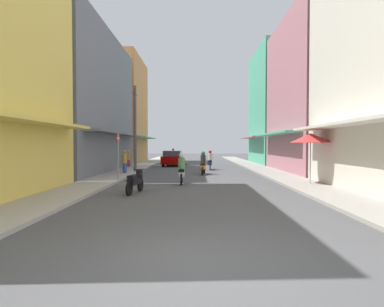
{
  "coord_description": "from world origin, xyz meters",
  "views": [
    {
      "loc": [
        -0.08,
        -5.04,
        1.97
      ],
      "look_at": [
        -0.32,
        13.9,
        1.46
      ],
      "focal_mm": 28.68,
      "sensor_mm": 36.0,
      "label": 1
    }
  ],
  "objects": [
    {
      "name": "motorbike_black",
      "position": [
        -2.56,
        7.46,
        0.5
      ],
      "size": [
        0.59,
        1.8,
        0.96
      ],
      "color": "black",
      "rests_on": "ground"
    },
    {
      "name": "building_right_far",
      "position": [
        9.18,
        27.21,
        5.91
      ],
      "size": [
        7.05,
        8.95,
        11.83
      ],
      "color": "#4CB28C",
      "rests_on": "ground"
    },
    {
      "name": "motorbike_white",
      "position": [
        -0.81,
        10.55,
        0.7
      ],
      "size": [
        0.55,
        1.81,
        1.58
      ],
      "color": "black",
      "rests_on": "ground"
    },
    {
      "name": "parked_car",
      "position": [
        -2.3,
        24.19,
        0.74
      ],
      "size": [
        1.91,
        4.16,
        1.45
      ],
      "color": "#8C0000",
      "rests_on": "ground"
    },
    {
      "name": "street_sign_no_entry",
      "position": [
        -4.3,
        11.5,
        1.72
      ],
      "size": [
        0.07,
        0.6,
        2.65
      ],
      "color": "gray",
      "rests_on": "ground"
    },
    {
      "name": "sidewalk_right",
      "position": [
        5.17,
        18.3,
        0.06
      ],
      "size": [
        2.04,
        52.6,
        0.12
      ],
      "primitive_type": "cube",
      "color": "#9E9991",
      "rests_on": "ground"
    },
    {
      "name": "motorbike_red",
      "position": [
        -2.79,
        32.24,
        0.7
      ],
      "size": [
        0.78,
        1.73,
        1.58
      ],
      "color": "black",
      "rests_on": "ground"
    },
    {
      "name": "ground_plane",
      "position": [
        0.0,
        18.3,
        0.0
      ],
      "size": [
        98.13,
        98.13,
        0.0
      ],
      "primitive_type": "plane",
      "color": "#4C4C4F"
    },
    {
      "name": "building_left_mid",
      "position": [
        -9.18,
        17.42,
        5.08
      ],
      "size": [
        7.05,
        13.66,
        10.18
      ],
      "color": "slate",
      "rests_on": "ground"
    },
    {
      "name": "motorbike_blue",
      "position": [
        1.06,
        19.51,
        0.7
      ],
      "size": [
        0.55,
        1.81,
        1.58
      ],
      "color": "black",
      "rests_on": "ground"
    },
    {
      "name": "pedestrian_far",
      "position": [
        -4.83,
        15.28,
        0.83
      ],
      "size": [
        0.34,
        0.34,
        1.66
      ],
      "color": "#334C8C",
      "rests_on": "ground"
    },
    {
      "name": "pedestrian_midway",
      "position": [
        -5.86,
        21.06,
        0.79
      ],
      "size": [
        0.34,
        0.34,
        1.58
      ],
      "color": "#99333F",
      "rests_on": "ground"
    },
    {
      "name": "building_right_mid",
      "position": [
        9.18,
        17.34,
        5.56
      ],
      "size": [
        7.05,
        9.79,
        11.13
      ],
      "color": "#B7727F",
      "rests_on": "ground"
    },
    {
      "name": "sidewalk_left",
      "position": [
        -5.17,
        18.3,
        0.06
      ],
      "size": [
        2.04,
        52.6,
        0.12
      ],
      "primitive_type": "cube",
      "color": "#ADA89E",
      "rests_on": "ground"
    },
    {
      "name": "building_left_far",
      "position": [
        -9.18,
        29.41,
        5.82
      ],
      "size": [
        7.05,
        8.66,
        11.66
      ],
      "color": "#D88C4C",
      "rests_on": "ground"
    },
    {
      "name": "motorbike_orange",
      "position": [
        0.42,
        15.53,
        0.7
      ],
      "size": [
        0.55,
        1.8,
        1.58
      ],
      "color": "black",
      "rests_on": "ground"
    },
    {
      "name": "vendor_umbrella",
      "position": [
        5.44,
        9.78,
        2.32
      ],
      "size": [
        1.93,
        1.93,
        2.55
      ],
      "color": "#99999E",
      "rests_on": "ground"
    },
    {
      "name": "utility_pole",
      "position": [
        -4.4,
        16.66,
        3.16
      ],
      "size": [
        0.2,
        1.2,
        6.18
      ],
      "color": "#4C4C4F",
      "rests_on": "ground"
    }
  ]
}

